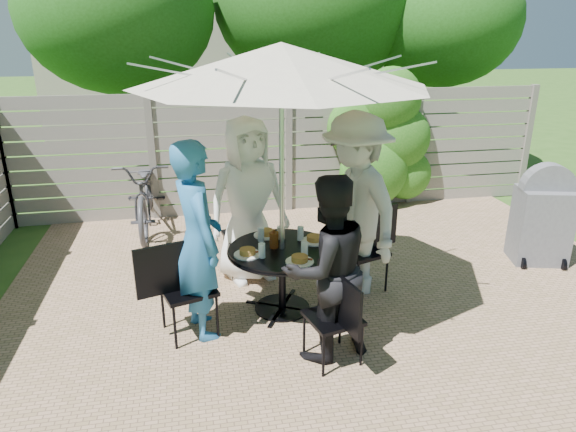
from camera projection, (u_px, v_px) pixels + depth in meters
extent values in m
plane|color=#294C17|center=(343.00, 304.00, 5.30)|extent=(60.00, 60.00, 0.00)
cube|color=#9F795C|center=(330.00, 282.00, 5.75)|extent=(7.00, 6.00, 0.02)
cube|color=gray|center=(288.00, 152.00, 7.75)|extent=(8.00, 0.10, 1.85)
ellipsoid|color=#206016|center=(380.00, 152.00, 7.87)|extent=(1.20, 0.70, 1.80)
cube|color=#AB9E8E|center=(232.00, 36.00, 15.51)|extent=(10.00, 6.00, 5.00)
ellipsoid|color=#1B4911|center=(117.00, 10.00, 8.45)|extent=(3.20, 3.20, 2.72)
ellipsoid|color=#1B4911|center=(316.00, 0.00, 9.46)|extent=(3.80, 3.80, 3.23)
ellipsoid|color=#1B4911|center=(442.00, 20.00, 9.32)|extent=(2.80, 2.80, 2.38)
cylinder|color=black|center=(282.00, 250.00, 4.96)|extent=(1.29, 1.29, 0.03)
cylinder|color=black|center=(282.00, 280.00, 5.08)|extent=(0.07, 0.07, 0.67)
cylinder|color=black|center=(282.00, 308.00, 5.19)|extent=(0.56, 0.56, 0.04)
cylinder|color=silver|center=(282.00, 195.00, 4.78)|extent=(0.05, 0.05, 2.44)
cone|color=#BAAF9A|center=(281.00, 65.00, 4.38)|extent=(3.29, 3.29, 0.37)
cube|color=black|center=(245.00, 236.00, 5.83)|extent=(0.52, 0.52, 0.04)
cube|color=black|center=(239.00, 209.00, 5.95)|extent=(0.10, 0.46, 0.47)
imported|color=white|center=(248.00, 201.00, 5.57)|extent=(1.03, 0.81, 1.84)
cube|color=black|center=(188.00, 290.00, 4.63)|extent=(0.57, 0.57, 0.04)
cube|color=black|center=(161.00, 270.00, 4.44)|extent=(0.44, 0.16, 0.46)
imported|color=#23639B|center=(198.00, 241.00, 4.53)|extent=(0.61, 0.76, 1.83)
cube|color=black|center=(333.00, 318.00, 4.25)|extent=(0.50, 0.50, 0.03)
cube|color=black|center=(347.00, 306.00, 4.00)|extent=(0.12, 0.41, 0.42)
imported|color=black|center=(327.00, 270.00, 4.22)|extent=(0.93, 0.81, 1.62)
cube|color=black|center=(362.00, 251.00, 5.44)|extent=(0.56, 0.56, 0.04)
cube|color=black|center=(380.00, 226.00, 5.46)|extent=(0.43, 0.17, 0.45)
imported|color=#B3B3AE|center=(355.00, 207.00, 5.22)|extent=(1.04, 1.41, 1.94)
cylinder|color=white|center=(266.00, 235.00, 5.26)|extent=(0.26, 0.26, 0.01)
cylinder|color=olive|center=(266.00, 232.00, 5.25)|extent=(0.15, 0.15, 0.05)
cylinder|color=white|center=(248.00, 255.00, 4.80)|extent=(0.26, 0.26, 0.01)
cylinder|color=olive|center=(248.00, 251.00, 4.79)|extent=(0.15, 0.15, 0.05)
cylinder|color=white|center=(300.00, 262.00, 4.66)|extent=(0.26, 0.26, 0.01)
cylinder|color=olive|center=(300.00, 258.00, 4.65)|extent=(0.15, 0.15, 0.05)
cylinder|color=white|center=(314.00, 241.00, 5.11)|extent=(0.26, 0.26, 0.01)
cylinder|color=olive|center=(314.00, 238.00, 5.10)|extent=(0.15, 0.15, 0.05)
cylinder|color=silver|center=(261.00, 234.00, 5.11)|extent=(0.07, 0.07, 0.14)
cylinder|color=silver|center=(262.00, 250.00, 4.74)|extent=(0.07, 0.07, 0.14)
cylinder|color=silver|center=(304.00, 249.00, 4.76)|extent=(0.07, 0.07, 0.14)
cylinder|color=silver|center=(300.00, 233.00, 5.13)|extent=(0.07, 0.07, 0.14)
cylinder|color=#59280C|center=(274.00, 240.00, 4.95)|extent=(0.09, 0.09, 0.16)
cylinder|color=#C6B293|center=(281.00, 233.00, 5.17)|extent=(0.08, 0.08, 0.12)
imported|color=#333338|center=(147.00, 193.00, 7.15)|extent=(0.71, 2.00, 1.05)
cube|color=slate|center=(541.00, 226.00, 6.12)|extent=(0.70, 0.60, 0.92)
cylinder|color=slate|center=(547.00, 189.00, 5.96)|extent=(0.64, 0.33, 0.61)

